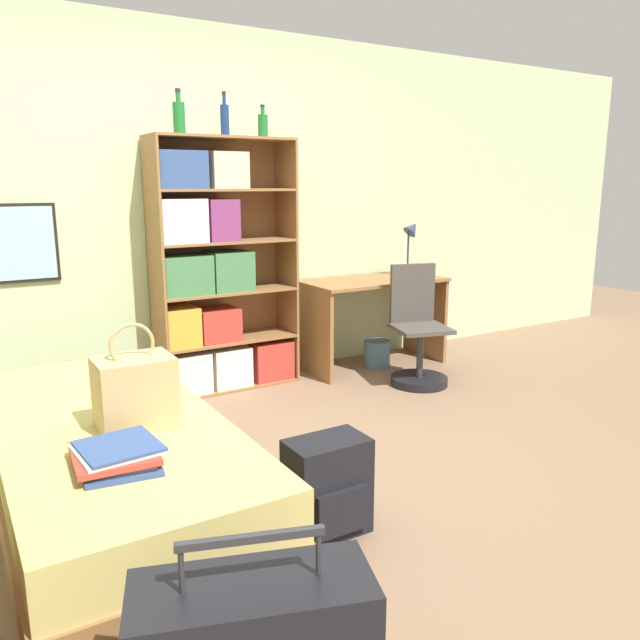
# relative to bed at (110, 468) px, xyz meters

# --- Properties ---
(ground_plane) EXTENTS (14.00, 14.00, 0.00)m
(ground_plane) POSITION_rel_bed_xyz_m (0.79, -0.02, -0.24)
(ground_plane) COLOR #84664C
(wall_back) EXTENTS (10.00, 0.09, 2.60)m
(wall_back) POSITION_rel_bed_xyz_m (0.79, 1.71, 1.06)
(wall_back) COLOR beige
(wall_back) RESTS_ON ground_plane
(bed) EXTENTS (0.93, 2.10, 0.49)m
(bed) POSITION_rel_bed_xyz_m (0.00, 0.00, 0.00)
(bed) COLOR olive
(bed) RESTS_ON ground_plane
(handbag) EXTENTS (0.31, 0.23, 0.45)m
(handbag) POSITION_rel_bed_xyz_m (0.09, -0.18, 0.40)
(handbag) COLOR tan
(handbag) RESTS_ON bed
(book_stack_on_bed) EXTENTS (0.33, 0.38, 0.08)m
(book_stack_on_bed) POSITION_rel_bed_xyz_m (-0.07, -0.51, 0.28)
(book_stack_on_bed) COLOR #334C84
(book_stack_on_bed) RESTS_ON bed
(bookcase) EXTENTS (1.03, 0.35, 1.81)m
(bookcase) POSITION_rel_bed_xyz_m (1.11, 1.48, 0.58)
(bookcase) COLOR olive
(bookcase) RESTS_ON ground_plane
(bottle_green) EXTENTS (0.08, 0.08, 0.29)m
(bottle_green) POSITION_rel_bed_xyz_m (0.90, 1.43, 1.68)
(bottle_green) COLOR #1E6B2D
(bottle_green) RESTS_ON bookcase
(bottle_brown) EXTENTS (0.06, 0.06, 0.29)m
(bottle_brown) POSITION_rel_bed_xyz_m (1.22, 1.43, 1.69)
(bottle_brown) COLOR navy
(bottle_brown) RESTS_ON bookcase
(bottle_clear) EXTENTS (0.07, 0.07, 0.23)m
(bottle_clear) POSITION_rel_bed_xyz_m (1.52, 1.46, 1.66)
(bottle_clear) COLOR #1E6B2D
(bottle_clear) RESTS_ON bookcase
(desk) EXTENTS (1.18, 0.58, 0.73)m
(desk) POSITION_rel_bed_xyz_m (2.45, 1.37, 0.27)
(desk) COLOR olive
(desk) RESTS_ON ground_plane
(desk_lamp) EXTENTS (0.19, 0.14, 0.48)m
(desk_lamp) POSITION_rel_bed_xyz_m (2.84, 1.36, 0.81)
(desk_lamp) COLOR navy
(desk_lamp) RESTS_ON desk
(desk_chair) EXTENTS (0.49, 0.49, 0.90)m
(desk_chair) POSITION_rel_bed_xyz_m (2.47, 0.81, 0.05)
(desk_chair) COLOR black
(desk_chair) RESTS_ON ground_plane
(backpack) EXTENTS (0.35, 0.24, 0.43)m
(backpack) POSITION_rel_bed_xyz_m (0.77, -0.62, -0.03)
(backpack) COLOR black
(backpack) RESTS_ON ground_plane
(waste_bin) EXTENTS (0.22, 0.22, 0.22)m
(waste_bin) POSITION_rel_bed_xyz_m (2.46, 1.31, -0.13)
(waste_bin) COLOR slate
(waste_bin) RESTS_ON ground_plane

